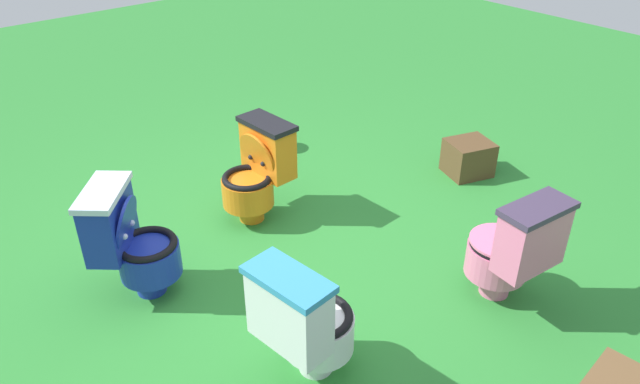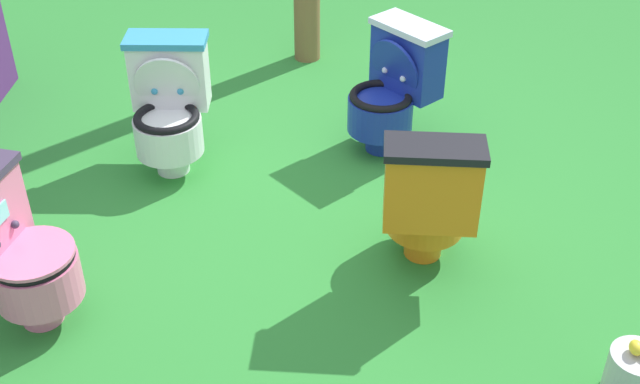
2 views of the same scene
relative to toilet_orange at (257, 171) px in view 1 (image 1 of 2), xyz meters
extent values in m
plane|color=#2D8433|center=(0.30, 0.53, -0.37)|extent=(14.00, 14.00, 0.00)
cylinder|color=orange|center=(0.07, 0.00, -0.30)|extent=(0.19, 0.19, 0.14)
cylinder|color=orange|center=(0.09, 0.01, -0.13)|extent=(0.39, 0.39, 0.20)
torus|color=black|center=(0.09, 0.01, -0.02)|extent=(0.37, 0.37, 0.04)
cylinder|color=black|center=(0.09, 0.01, -0.07)|extent=(0.25, 0.25, 0.01)
cube|color=orange|center=(-0.11, -0.01, 0.13)|extent=(0.21, 0.42, 0.37)
cube|color=black|center=(-0.11, -0.01, 0.33)|extent=(0.24, 0.45, 0.04)
cube|color=#8CE0E5|center=(-0.01, 0.00, 0.18)|extent=(0.01, 0.11, 0.08)
cylinder|color=orange|center=(-0.01, 0.00, 0.12)|extent=(0.11, 0.35, 0.35)
sphere|color=black|center=(-0.01, 0.07, 0.08)|extent=(0.04, 0.04, 0.04)
sphere|color=black|center=(0.00, -0.07, 0.08)|extent=(0.04, 0.04, 0.04)
cylinder|color=#192D9E|center=(1.01, 0.27, -0.30)|extent=(0.25, 0.25, 0.14)
cylinder|color=#192D9E|center=(0.99, 0.28, -0.13)|extent=(0.52, 0.52, 0.20)
torus|color=black|center=(0.99, 0.28, -0.02)|extent=(0.50, 0.50, 0.04)
cylinder|color=silver|center=(0.99, 0.28, -0.07)|extent=(0.34, 0.34, 0.01)
cube|color=#192D9E|center=(1.14, 0.15, 0.13)|extent=(0.41, 0.43, 0.37)
cube|color=silver|center=(1.14, 0.15, 0.33)|extent=(0.45, 0.47, 0.04)
cube|color=#8CE0E5|center=(1.07, 0.22, 0.18)|extent=(0.08, 0.09, 0.08)
cylinder|color=#192D9E|center=(1.07, 0.22, 0.12)|extent=(0.30, 0.32, 0.35)
sphere|color=silver|center=(1.02, 0.17, 0.08)|extent=(0.04, 0.04, 0.04)
sphere|color=silver|center=(1.11, 0.27, 0.08)|extent=(0.04, 0.04, 0.04)
cylinder|color=pink|center=(-0.61, 1.64, -0.30)|extent=(0.20, 0.20, 0.14)
cylinder|color=pink|center=(-0.61, 1.62, -0.13)|extent=(0.41, 0.41, 0.20)
torus|color=black|center=(-0.61, 1.62, -0.02)|extent=(0.39, 0.39, 0.04)
cylinder|color=#3F334C|center=(-0.61, 1.62, -0.07)|extent=(0.26, 0.26, 0.01)
cube|color=pink|center=(-0.59, 1.82, 0.13)|extent=(0.43, 0.23, 0.37)
cube|color=#3F334C|center=(-0.59, 1.82, 0.33)|extent=(0.45, 0.26, 0.04)
cube|color=#8CE0E5|center=(-0.60, 1.72, 0.18)|extent=(0.11, 0.02, 0.08)
cylinder|color=pink|center=(-0.61, 1.62, 0.00)|extent=(0.40, 0.40, 0.02)
sphere|color=#3F334C|center=(-0.53, 1.71, 0.08)|extent=(0.04, 0.04, 0.04)
sphere|color=#3F334C|center=(-0.67, 1.73, 0.08)|extent=(0.04, 0.04, 0.04)
cylinder|color=white|center=(0.63, 1.41, -0.30)|extent=(0.20, 0.20, 0.14)
cylinder|color=white|center=(0.61, 1.41, -0.13)|extent=(0.41, 0.41, 0.20)
torus|color=black|center=(0.61, 1.41, -0.02)|extent=(0.39, 0.39, 0.04)
cylinder|color=#338CBF|center=(0.61, 1.41, -0.07)|extent=(0.27, 0.27, 0.01)
cube|color=white|center=(0.80, 1.43, 0.13)|extent=(0.24, 0.43, 0.37)
cube|color=#338CBF|center=(0.80, 1.43, 0.33)|extent=(0.26, 0.46, 0.04)
cube|color=#8CE0E5|center=(0.70, 1.42, 0.18)|extent=(0.02, 0.11, 0.08)
cylinder|color=white|center=(0.71, 1.42, 0.12)|extent=(0.13, 0.36, 0.35)
sphere|color=#338CBF|center=(0.71, 1.35, 0.08)|extent=(0.04, 0.04, 0.04)
sphere|color=#338CBF|center=(0.69, 1.49, 0.08)|extent=(0.04, 0.04, 0.04)
cube|color=brown|center=(-1.68, 0.59, -0.23)|extent=(0.42, 0.40, 0.29)
cylinder|color=#B7B7BF|center=(-0.71, -0.83, -0.26)|extent=(0.22, 0.22, 0.22)
ellipsoid|color=yellow|center=(-0.70, -0.87, -0.12)|extent=(0.07, 0.05, 0.05)
ellipsoid|color=yellow|center=(-0.70, -0.86, -0.12)|extent=(0.07, 0.05, 0.05)
ellipsoid|color=yellow|center=(-0.70, -0.81, -0.12)|extent=(0.07, 0.05, 0.05)
camera|label=1|loc=(2.06, 3.15, 2.07)|focal=33.70mm
camera|label=2|loc=(-3.03, 0.10, 2.13)|focal=45.50mm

